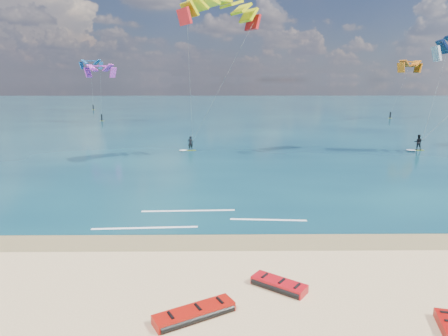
{
  "coord_description": "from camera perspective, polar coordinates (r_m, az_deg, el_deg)",
  "views": [
    {
      "loc": [
        0.8,
        -16.97,
        8.47
      ],
      "look_at": [
        1.07,
        8.0,
        2.94
      ],
      "focal_mm": 32.0,
      "sensor_mm": 36.0,
      "label": 1
    }
  ],
  "objects": [
    {
      "name": "kitesurfer_main",
      "position": [
        44.22,
        -2.84,
        12.95
      ],
      "size": [
        10.82,
        10.7,
        17.49
      ],
      "rotation": [
        0.0,
        0.0,
        0.13
      ],
      "color": "#9DD118",
      "rests_on": "sea"
    },
    {
      "name": "shoreline_foam",
      "position": [
        24.96,
        -4.09,
        -7.28
      ],
      "size": [
        12.8,
        3.62,
        0.01
      ],
      "color": "white",
      "rests_on": "ground"
    },
    {
      "name": "ground",
      "position": [
        57.6,
        -1.43,
        4.02
      ],
      "size": [
        320.0,
        320.0,
        0.0
      ],
      "primitive_type": "plane",
      "color": "tan",
      "rests_on": "ground"
    },
    {
      "name": "packed_kite_mid",
      "position": [
        17.47,
        7.83,
        -16.65
      ],
      "size": [
        2.68,
        2.39,
        0.41
      ],
      "primitive_type": null,
      "rotation": [
        0.0,
        0.0,
        -0.63
      ],
      "color": "red",
      "rests_on": "ground"
    },
    {
      "name": "distant_kites",
      "position": [
        94.33,
        -4.84,
        11.03
      ],
      "size": [
        81.09,
        35.81,
        13.54
      ],
      "color": "#C439C1",
      "rests_on": "ground"
    },
    {
      "name": "wet_sand_strip",
      "position": [
        21.7,
        -2.74,
        -10.5
      ],
      "size": [
        320.0,
        2.4,
        0.01
      ],
      "primitive_type": "cube",
      "color": "olive",
      "rests_on": "ground"
    },
    {
      "name": "packed_kite_left",
      "position": [
        15.58,
        -4.24,
        -20.49
      ],
      "size": [
        3.4,
        2.56,
        0.41
      ],
      "primitive_type": null,
      "rotation": [
        0.0,
        0.0,
        0.5
      ],
      "color": "#B01209",
      "rests_on": "ground"
    },
    {
      "name": "sea",
      "position": [
        121.27,
        -1.02,
        8.48
      ],
      "size": [
        320.0,
        200.0,
        0.04
      ],
      "primitive_type": "cube",
      "color": "#0B2B3E",
      "rests_on": "ground"
    }
  ]
}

